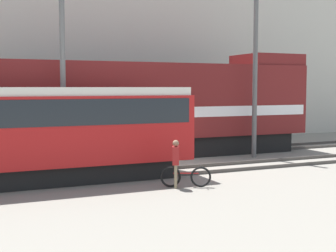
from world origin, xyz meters
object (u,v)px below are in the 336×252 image
object	(u,v)px
streetcar	(31,129)
utility_pole_right	(255,70)
person	(176,159)
utility_pole_center	(63,84)
bicycle	(186,177)
freight_locomotive	(139,108)

from	to	relation	value
streetcar	utility_pole_right	bearing A→B (deg)	11.66
person	utility_pole_center	distance (m)	6.13
streetcar	bicycle	distance (m)	5.66
freight_locomotive	utility_pole_right	size ratio (longest dim) A/B	2.11
utility_pole_right	freight_locomotive	bearing A→B (deg)	156.58
bicycle	freight_locomotive	bearing A→B (deg)	82.90
bicycle	person	world-z (taller)	person
utility_pole_center	utility_pole_right	xyz separation A→B (m)	(9.20, -0.00, 0.73)
freight_locomotive	bicycle	world-z (taller)	freight_locomotive
person	utility_pole_center	world-z (taller)	utility_pole_center
streetcar	utility_pole_center	xyz separation A→B (m)	(1.56, 2.22, 1.58)
freight_locomotive	streetcar	xyz separation A→B (m)	(-5.64, -4.44, -0.45)
streetcar	utility_pole_right	distance (m)	11.23
utility_pole_center	streetcar	bearing A→B (deg)	-125.13
freight_locomotive	utility_pole_center	size ratio (longest dim) A/B	2.54
person	bicycle	bearing A→B (deg)	-2.31
streetcar	person	distance (m)	5.19
freight_locomotive	utility_pole_center	xyz separation A→B (m)	(-4.07, -2.22, 1.13)
streetcar	utility_pole_right	size ratio (longest dim) A/B	1.35
utility_pole_center	utility_pole_right	distance (m)	9.23
bicycle	utility_pole_right	distance (m)	8.64
streetcar	person	bearing A→B (deg)	-30.58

